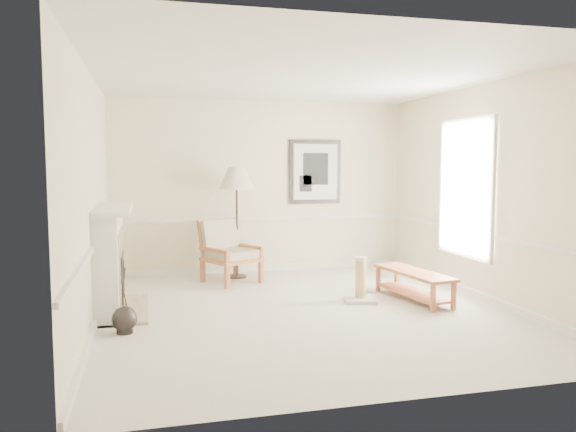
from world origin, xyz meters
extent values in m
plane|color=silver|center=(0.00, 0.00, 0.00)|extent=(5.50, 5.50, 0.00)
cube|color=#F2E4BD|center=(0.00, 2.75, 1.45)|extent=(5.00, 0.04, 2.90)
cube|color=#F2E4BD|center=(0.00, -2.75, 1.45)|extent=(5.00, 0.04, 2.90)
cube|color=#F2E4BD|center=(-2.50, 0.00, 1.45)|extent=(0.04, 5.50, 2.90)
cube|color=#F2E4BD|center=(2.50, 0.00, 1.45)|extent=(0.04, 5.50, 2.90)
cube|color=white|center=(0.00, 0.00, 2.90)|extent=(5.00, 5.50, 0.04)
cube|color=white|center=(0.00, 2.73, 0.05)|extent=(4.95, 0.04, 0.10)
cube|color=white|center=(0.00, 2.73, 0.90)|extent=(4.95, 0.04, 0.05)
cube|color=white|center=(2.46, 0.40, 1.50)|extent=(0.03, 1.20, 1.80)
cube|color=white|center=(2.45, 0.40, 1.50)|extent=(0.05, 1.34, 1.94)
cube|color=black|center=(0.95, 2.72, 1.70)|extent=(0.92, 0.04, 1.10)
cube|color=white|center=(0.95, 2.69, 1.70)|extent=(0.78, 0.01, 0.96)
cube|color=black|center=(0.95, 2.69, 1.75)|extent=(0.45, 0.01, 0.55)
cube|color=white|center=(-2.36, 0.60, 0.62)|extent=(0.28, 1.50, 1.25)
cube|color=white|center=(-2.31, 0.60, 1.28)|extent=(0.46, 1.64, 0.06)
cube|color=#C6B28E|center=(-2.21, 0.60, 0.55)|extent=(0.02, 1.05, 0.95)
cube|color=black|center=(-2.20, 0.60, 0.42)|extent=(0.02, 0.62, 0.58)
cube|color=gold|center=(-2.20, 0.60, 0.16)|extent=(0.01, 0.66, 0.05)
cube|color=#C6B28E|center=(-2.20, 0.60, 0.01)|extent=(0.60, 1.50, 0.03)
sphere|color=black|center=(-2.15, -0.41, 0.16)|extent=(0.28, 0.28, 0.28)
cylinder|color=black|center=(-2.15, -0.41, 0.04)|extent=(0.18, 0.18, 0.08)
cylinder|color=black|center=(-2.15, -0.41, 0.52)|extent=(0.05, 0.11, 0.43)
cylinder|color=black|center=(-2.15, -0.41, 0.48)|extent=(0.07, 0.14, 0.35)
cylinder|color=black|center=(-2.15, -0.41, 0.55)|extent=(0.03, 0.06, 0.51)
cube|color=#A75A36|center=(-0.77, 1.49, 0.20)|extent=(0.08, 0.08, 0.39)
cube|color=#A75A36|center=(-1.07, 2.06, 0.20)|extent=(0.08, 0.08, 0.39)
cube|color=#A75A36|center=(-0.20, 1.79, 0.20)|extent=(0.08, 0.08, 0.39)
cube|color=#A75A36|center=(-0.50, 2.36, 0.20)|extent=(0.08, 0.08, 0.39)
cube|color=#A75A36|center=(-0.64, 1.93, 0.36)|extent=(0.98, 0.98, 0.05)
cube|color=#A75A36|center=(-0.79, 2.22, 0.69)|extent=(0.72, 0.49, 0.57)
cube|color=#A75A36|center=(-0.92, 1.77, 0.54)|extent=(0.40, 0.67, 0.05)
cube|color=#A75A36|center=(-0.35, 2.08, 0.54)|extent=(0.40, 0.67, 0.05)
cube|color=beige|center=(-0.64, 1.93, 0.46)|extent=(0.90, 0.90, 0.12)
cube|color=beige|center=(-0.76, 2.16, 0.71)|extent=(0.68, 0.49, 0.51)
cylinder|color=black|center=(-0.49, 2.29, 0.02)|extent=(0.29, 0.29, 0.03)
cylinder|color=black|center=(-0.49, 2.29, 0.83)|extent=(0.04, 0.04, 1.61)
cone|color=beige|center=(-0.49, 2.29, 1.61)|extent=(0.71, 0.71, 0.35)
cube|color=#A75A36|center=(1.58, 0.21, 0.38)|extent=(0.62, 1.43, 0.04)
cube|color=#A75A36|center=(1.58, 0.21, 0.10)|extent=(0.55, 1.33, 0.03)
cube|color=#A75A36|center=(1.52, -0.44, 0.18)|extent=(0.06, 0.06, 0.36)
cube|color=#A75A36|center=(1.84, -0.39, 0.18)|extent=(0.06, 0.06, 0.36)
cube|color=#A75A36|center=(1.33, 0.81, 0.18)|extent=(0.06, 0.06, 0.36)
cube|color=#A75A36|center=(1.65, 0.86, 0.18)|extent=(0.06, 0.06, 0.36)
cube|color=beige|center=(0.86, 0.31, 0.03)|extent=(0.53, 0.53, 0.05)
cylinder|color=#D7C06E|center=(0.86, 0.31, 0.31)|extent=(0.14, 0.14, 0.51)
cylinder|color=beige|center=(0.86, 0.31, 0.58)|extent=(0.16, 0.16, 0.04)
camera|label=1|loc=(-1.87, -6.61, 1.83)|focal=35.00mm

